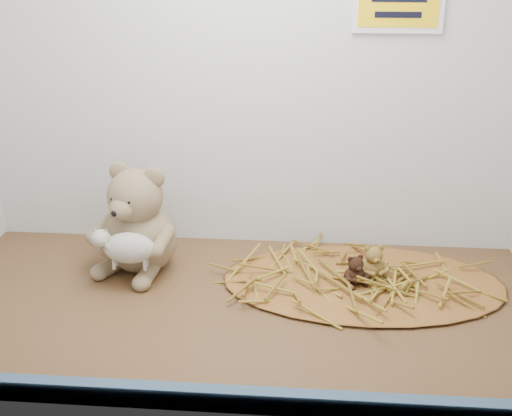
# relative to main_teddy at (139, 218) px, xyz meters

# --- Properties ---
(alcove_shell) EXTENTS (1.20, 0.60, 0.90)m
(alcove_shell) POSITION_rel_main_teddy_xyz_m (0.22, -0.06, 0.33)
(alcove_shell) COLOR #492C19
(alcove_shell) RESTS_ON ground
(front_rail) EXTENTS (1.19, 0.02, 0.04)m
(front_rail) POSITION_rel_main_teddy_xyz_m (0.22, -0.44, -0.10)
(front_rail) COLOR #3B5C71
(front_rail) RESTS_ON shelf_floor
(straw_bed) EXTENTS (0.58, 0.34, 0.01)m
(straw_bed) POSITION_rel_main_teddy_xyz_m (0.47, -0.04, -0.11)
(straw_bed) COLOR brown
(straw_bed) RESTS_ON shelf_floor
(main_teddy) EXTENTS (0.25, 0.25, 0.24)m
(main_teddy) POSITION_rel_main_teddy_xyz_m (0.00, 0.00, 0.00)
(main_teddy) COLOR #8C6E56
(main_teddy) RESTS_ON shelf_floor
(toy_lamb) EXTENTS (0.14, 0.08, 0.09)m
(toy_lamb) POSITION_rel_main_teddy_xyz_m (0.00, -0.08, -0.03)
(toy_lamb) COLOR beige
(toy_lamb) RESTS_ON main_teddy
(mini_teddy_tan) EXTENTS (0.07, 0.08, 0.07)m
(mini_teddy_tan) POSITION_rel_main_teddy_xyz_m (0.49, -0.02, -0.07)
(mini_teddy_tan) COLOR brown
(mini_teddy_tan) RESTS_ON straw_bed
(mini_teddy_brown) EXTENTS (0.07, 0.07, 0.06)m
(mini_teddy_brown) POSITION_rel_main_teddy_xyz_m (0.45, -0.05, -0.07)
(mini_teddy_brown) COLOR black
(mini_teddy_brown) RESTS_ON straw_bed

